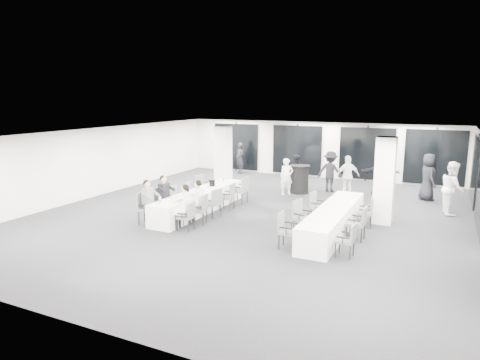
# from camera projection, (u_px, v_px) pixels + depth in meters

# --- Properties ---
(room) EXTENTS (14.04, 16.04, 2.84)m
(room) POSITION_uv_depth(u_px,v_px,m) (287.00, 173.00, 15.16)
(room) COLOR black
(room) RESTS_ON ground
(column_left) EXTENTS (0.60, 0.60, 2.80)m
(column_left) POSITION_uv_depth(u_px,v_px,m) (223.00, 158.00, 18.57)
(column_left) COLOR white
(column_left) RESTS_ON floor
(column_right) EXTENTS (0.60, 0.60, 2.80)m
(column_right) POSITION_uv_depth(u_px,v_px,m) (385.00, 181.00, 13.66)
(column_right) COLOR white
(column_right) RESTS_ON floor
(banquet_table_main) EXTENTS (0.90, 5.00, 0.75)m
(banquet_table_main) POSITION_uv_depth(u_px,v_px,m) (200.00, 201.00, 15.21)
(banquet_table_main) COLOR silver
(banquet_table_main) RESTS_ON floor
(banquet_table_side) EXTENTS (0.90, 5.00, 0.75)m
(banquet_table_side) POSITION_uv_depth(u_px,v_px,m) (333.00, 220.00, 12.88)
(banquet_table_side) COLOR silver
(banquet_table_side) RESTS_ON floor
(cocktail_table) EXTENTS (0.86, 0.86, 1.19)m
(cocktail_table) POSITION_uv_depth(u_px,v_px,m) (300.00, 179.00, 18.12)
(cocktail_table) COLOR black
(cocktail_table) RESTS_ON floor
(chair_main_left_near) EXTENTS (0.63, 0.66, 1.03)m
(chair_main_left_near) POSITION_uv_depth(u_px,v_px,m) (145.00, 206.00, 13.75)
(chair_main_left_near) COLOR #4C4E53
(chair_main_left_near) RESTS_ON floor
(chair_main_left_second) EXTENTS (0.60, 0.63, 1.00)m
(chair_main_left_second) POSITION_uv_depth(u_px,v_px,m) (162.00, 200.00, 14.56)
(chair_main_left_second) COLOR #4C4E53
(chair_main_left_second) RESTS_ON floor
(chair_main_left_mid) EXTENTS (0.50, 0.54, 0.90)m
(chair_main_left_mid) POSITION_uv_depth(u_px,v_px,m) (176.00, 197.00, 15.30)
(chair_main_left_mid) COLOR #4C4E53
(chair_main_left_mid) RESTS_ON floor
(chair_main_left_fourth) EXTENTS (0.45, 0.50, 0.87)m
(chair_main_left_fourth) POSITION_uv_depth(u_px,v_px,m) (191.00, 192.00, 16.18)
(chair_main_left_fourth) COLOR #4C4E53
(chair_main_left_fourth) RESTS_ON floor
(chair_main_left_far) EXTENTS (0.60, 0.63, 0.99)m
(chair_main_left_far) POSITION_uv_depth(u_px,v_px,m) (203.00, 186.00, 16.97)
(chair_main_left_far) COLOR #4C4E53
(chair_main_left_far) RESTS_ON floor
(chair_main_right_near) EXTENTS (0.47, 0.52, 0.88)m
(chair_main_right_near) POSITION_uv_depth(u_px,v_px,m) (188.00, 215.00, 13.01)
(chair_main_right_near) COLOR #4C4E53
(chair_main_right_near) RESTS_ON floor
(chair_main_right_second) EXTENTS (0.58, 0.61, 0.96)m
(chair_main_right_second) POSITION_uv_depth(u_px,v_px,m) (201.00, 207.00, 13.67)
(chair_main_right_second) COLOR #4C4E53
(chair_main_right_second) RESTS_ON floor
(chair_main_right_mid) EXTENTS (0.60, 0.63, 0.99)m
(chair_main_right_mid) POSITION_uv_depth(u_px,v_px,m) (214.00, 201.00, 14.42)
(chair_main_right_mid) COLOR #4C4E53
(chair_main_right_mid) RESTS_ON floor
(chair_main_right_fourth) EXTENTS (0.54, 0.58, 0.96)m
(chair_main_right_fourth) POSITION_uv_depth(u_px,v_px,m) (229.00, 195.00, 15.41)
(chair_main_right_fourth) COLOR #4C4E53
(chair_main_right_fourth) RESTS_ON floor
(chair_main_right_far) EXTENTS (0.55, 0.61, 1.04)m
(chair_main_right_far) POSITION_uv_depth(u_px,v_px,m) (242.00, 188.00, 16.34)
(chair_main_right_far) COLOR #4C4E53
(chair_main_right_far) RESTS_ON floor
(chair_side_left_near) EXTENTS (0.52, 0.58, 0.98)m
(chair_side_left_near) POSITION_uv_depth(u_px,v_px,m) (286.00, 228.00, 11.50)
(chair_side_left_near) COLOR #4C4E53
(chair_side_left_near) RESTS_ON floor
(chair_side_left_mid) EXTENTS (0.62, 0.65, 1.01)m
(chair_side_left_mid) POSITION_uv_depth(u_px,v_px,m) (301.00, 215.00, 12.71)
(chair_side_left_mid) COLOR #4C4E53
(chair_side_left_mid) RESTS_ON floor
(chair_side_left_far) EXTENTS (0.53, 0.57, 0.93)m
(chair_side_left_far) POSITION_uv_depth(u_px,v_px,m) (317.00, 204.00, 14.20)
(chair_side_left_far) COLOR #4C4E53
(chair_side_left_far) RESTS_ON floor
(chair_side_right_near) EXTENTS (0.47, 0.52, 0.88)m
(chair_side_right_near) POSITION_uv_depth(u_px,v_px,m) (348.00, 238.00, 10.83)
(chair_side_right_near) COLOR #4C4E53
(chair_side_right_near) RESTS_ON floor
(chair_side_right_mid) EXTENTS (0.51, 0.57, 0.98)m
(chair_side_right_mid) POSITION_uv_depth(u_px,v_px,m) (359.00, 221.00, 12.11)
(chair_side_right_mid) COLOR #4C4E53
(chair_side_right_mid) RESTS_ON floor
(chair_side_right_far) EXTENTS (0.54, 0.57, 0.93)m
(chair_side_right_far) POSITION_uv_depth(u_px,v_px,m) (367.00, 210.00, 13.39)
(chair_side_right_far) COLOR #4C4E53
(chair_side_right_far) RESTS_ON floor
(seated_guest_a) EXTENTS (0.50, 0.38, 1.44)m
(seated_guest_a) POSITION_uv_depth(u_px,v_px,m) (149.00, 199.00, 13.65)
(seated_guest_a) COLOR slate
(seated_guest_a) RESTS_ON floor
(seated_guest_b) EXTENTS (0.50, 0.38, 1.44)m
(seated_guest_b) POSITION_uv_depth(u_px,v_px,m) (165.00, 194.00, 14.43)
(seated_guest_b) COLOR black
(seated_guest_b) RESTS_ON floor
(seated_guest_c) EXTENTS (0.50, 0.38, 1.44)m
(seated_guest_c) POSITION_uv_depth(u_px,v_px,m) (183.00, 204.00, 13.01)
(seated_guest_c) COLOR white
(seated_guest_c) RESTS_ON floor
(seated_guest_d) EXTENTS (0.50, 0.38, 1.44)m
(seated_guest_d) POSITION_uv_depth(u_px,v_px,m) (196.00, 199.00, 13.67)
(seated_guest_d) COLOR white
(seated_guest_d) RESTS_ON floor
(standing_guest_a) EXTENTS (0.81, 0.78, 1.73)m
(standing_guest_a) POSITION_uv_depth(u_px,v_px,m) (287.00, 174.00, 17.81)
(standing_guest_a) COLOR white
(standing_guest_a) RESTS_ON floor
(standing_guest_b) EXTENTS (0.90, 0.61, 1.74)m
(standing_guest_b) POSITION_uv_depth(u_px,v_px,m) (295.00, 169.00, 18.97)
(standing_guest_b) COLOR black
(standing_guest_b) RESTS_ON floor
(standing_guest_c) EXTENTS (1.34, 0.77, 1.99)m
(standing_guest_c) POSITION_uv_depth(u_px,v_px,m) (330.00, 169.00, 18.35)
(standing_guest_c) COLOR black
(standing_guest_c) RESTS_ON floor
(standing_guest_d) EXTENTS (1.28, 1.13, 1.91)m
(standing_guest_d) POSITION_uv_depth(u_px,v_px,m) (348.00, 173.00, 17.50)
(standing_guest_d) COLOR white
(standing_guest_d) RESTS_ON floor
(standing_guest_e) EXTENTS (0.98, 1.17, 2.09)m
(standing_guest_e) POSITION_uv_depth(u_px,v_px,m) (428.00, 174.00, 16.84)
(standing_guest_e) COLOR black
(standing_guest_e) RESTS_ON floor
(standing_guest_f) EXTENTS (1.87, 0.97, 1.94)m
(standing_guest_f) POSITION_uv_depth(u_px,v_px,m) (380.00, 171.00, 17.90)
(standing_guest_f) COLOR black
(standing_guest_f) RESTS_ON floor
(standing_guest_g) EXTENTS (0.88, 0.85, 1.88)m
(standing_guest_g) POSITION_uv_depth(u_px,v_px,m) (240.00, 156.00, 22.67)
(standing_guest_g) COLOR black
(standing_guest_g) RESTS_ON floor
(standing_guest_h) EXTENTS (0.81, 1.12, 2.10)m
(standing_guest_h) POSITION_uv_depth(u_px,v_px,m) (452.00, 184.00, 14.78)
(standing_guest_h) COLOR white
(standing_guest_h) RESTS_ON floor
(ice_bucket_near) EXTENTS (0.22, 0.22, 0.25)m
(ice_bucket_near) POSITION_uv_depth(u_px,v_px,m) (186.00, 192.00, 14.39)
(ice_bucket_near) COLOR black
(ice_bucket_near) RESTS_ON banquet_table_main
(ice_bucket_far) EXTENTS (0.22, 0.22, 0.25)m
(ice_bucket_far) POSITION_uv_depth(u_px,v_px,m) (212.00, 183.00, 15.97)
(ice_bucket_far) COLOR black
(ice_bucket_far) RESTS_ON banquet_table_main
(water_bottle_a) EXTENTS (0.07, 0.07, 0.23)m
(water_bottle_a) POSITION_uv_depth(u_px,v_px,m) (160.00, 200.00, 13.31)
(water_bottle_a) COLOR silver
(water_bottle_a) RESTS_ON banquet_table_main
(water_bottle_b) EXTENTS (0.06, 0.06, 0.20)m
(water_bottle_b) POSITION_uv_depth(u_px,v_px,m) (208.00, 186.00, 15.57)
(water_bottle_b) COLOR silver
(water_bottle_b) RESTS_ON banquet_table_main
(water_bottle_c) EXTENTS (0.08, 0.08, 0.24)m
(water_bottle_c) POSITION_uv_depth(u_px,v_px,m) (224.00, 179.00, 16.77)
(water_bottle_c) COLOR silver
(water_bottle_c) RESTS_ON banquet_table_main
(plate_a) EXTENTS (0.22, 0.22, 0.03)m
(plate_a) POSITION_uv_depth(u_px,v_px,m) (176.00, 198.00, 14.06)
(plate_a) COLOR white
(plate_a) RESTS_ON banquet_table_main
(plate_b) EXTENTS (0.20, 0.20, 0.03)m
(plate_b) POSITION_uv_depth(u_px,v_px,m) (177.00, 202.00, 13.49)
(plate_b) COLOR white
(plate_b) RESTS_ON banquet_table_main
(plate_c) EXTENTS (0.21, 0.21, 0.03)m
(plate_c) POSITION_uv_depth(u_px,v_px,m) (194.00, 192.00, 14.89)
(plate_c) COLOR white
(plate_c) RESTS_ON banquet_table_main
(wine_glass) EXTENTS (0.07, 0.07, 0.19)m
(wine_glass) POSITION_uv_depth(u_px,v_px,m) (173.00, 199.00, 13.32)
(wine_glass) COLOR silver
(wine_glass) RESTS_ON banquet_table_main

